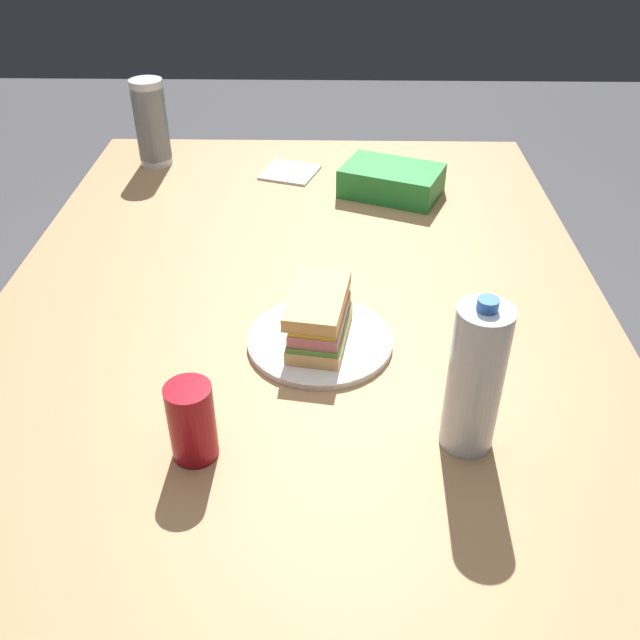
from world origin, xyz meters
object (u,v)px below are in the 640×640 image
at_px(paper_plate, 320,341).
at_px(soda_can_red, 192,422).
at_px(plastic_cup_stack, 151,123).
at_px(sandwich, 319,317).
at_px(dining_table, 300,352).
at_px(chip_bag, 392,181).
at_px(water_bottle_tall, 475,379).

distance_m(paper_plate, soda_can_red, 0.32).
bearing_deg(plastic_cup_stack, soda_can_red, -165.03).
bearing_deg(sandwich, paper_plate, -162.41).
height_order(dining_table, sandwich, sandwich).
bearing_deg(chip_bag, sandwich, -82.88).
xyz_separation_m(paper_plate, sandwich, (0.00, 0.00, 0.05)).
height_order(paper_plate, sandwich, sandwich).
bearing_deg(soda_can_red, paper_plate, -33.25).
bearing_deg(soda_can_red, plastic_cup_stack, 14.97).
height_order(dining_table, chip_bag, chip_bag).
height_order(dining_table, soda_can_red, soda_can_red).
bearing_deg(paper_plate, soda_can_red, 146.75).
relative_size(dining_table, chip_bag, 7.81).
height_order(soda_can_red, chip_bag, soda_can_red).
relative_size(water_bottle_tall, plastic_cup_stack, 1.12).
bearing_deg(chip_bag, dining_table, -88.12).
xyz_separation_m(sandwich, water_bottle_tall, (-0.23, -0.22, 0.06)).
height_order(paper_plate, water_bottle_tall, water_bottle_tall).
height_order(chip_bag, plastic_cup_stack, plastic_cup_stack).
height_order(water_bottle_tall, plastic_cup_stack, water_bottle_tall).
bearing_deg(dining_table, paper_plate, -148.72).
relative_size(paper_plate, water_bottle_tall, 1.02).
xyz_separation_m(paper_plate, soda_can_red, (-0.26, 0.17, 0.06)).
relative_size(sandwich, soda_can_red, 1.60).
relative_size(chip_bag, water_bottle_tall, 0.93).
xyz_separation_m(paper_plate, chip_bag, (0.61, -0.16, 0.03)).
relative_size(paper_plate, plastic_cup_stack, 1.14).
height_order(dining_table, water_bottle_tall, water_bottle_tall).
height_order(paper_plate, soda_can_red, soda_can_red).
xyz_separation_m(sandwich, soda_can_red, (-0.27, 0.17, 0.01)).
bearing_deg(sandwich, plastic_cup_stack, 29.97).
height_order(dining_table, plastic_cup_stack, plastic_cup_stack).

